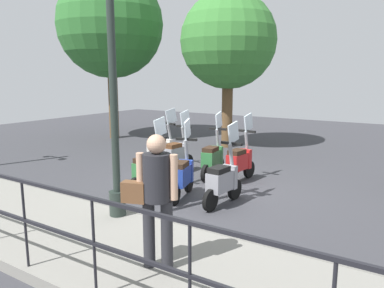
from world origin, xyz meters
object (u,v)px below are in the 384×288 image
(scooter_near_0, at_px, (223,180))
(scooter_far_1, at_px, (213,158))
(scooter_far_0, at_px, (240,161))
(lamp_post_near, at_px, (114,102))
(scooter_near_1, at_px, (182,174))
(tree_distant, at_px, (228,41))
(pedestrian_with_bag, at_px, (155,191))
(scooter_far_2, at_px, (177,154))
(scooter_near_2, at_px, (150,169))
(tree_large, at_px, (110,25))
(scooter_far_3, at_px, (161,149))

(scooter_near_0, height_order, scooter_far_1, same)
(scooter_far_0, bearing_deg, lamp_post_near, 175.58)
(scooter_far_0, bearing_deg, scooter_far_1, 99.22)
(scooter_near_1, relative_size, scooter_far_1, 1.00)
(lamp_post_near, height_order, scooter_far_0, lamp_post_near)
(tree_distant, xyz_separation_m, scooter_near_0, (-5.23, -2.62, -3.00))
(pedestrian_with_bag, xyz_separation_m, scooter_far_2, (4.17, 2.61, -0.60))
(pedestrian_with_bag, bearing_deg, scooter_far_0, -6.15)
(lamp_post_near, distance_m, tree_distant, 7.28)
(scooter_near_0, bearing_deg, scooter_far_1, 39.92)
(lamp_post_near, relative_size, scooter_near_2, 2.70)
(scooter_far_0, bearing_deg, scooter_near_2, 150.44)
(tree_large, distance_m, scooter_near_2, 8.12)
(scooter_far_2, xyz_separation_m, scooter_far_3, (0.28, 0.69, 0.00))
(tree_distant, xyz_separation_m, scooter_near_2, (-5.34, -0.98, -3.00))
(scooter_near_2, xyz_separation_m, scooter_far_3, (1.86, 1.11, 0.00))
(scooter_far_1, height_order, scooter_far_2, same)
(tree_large, relative_size, scooter_near_1, 4.02)
(tree_large, bearing_deg, scooter_far_0, -113.56)
(scooter_near_1, bearing_deg, scooter_near_2, 78.55)
(tree_distant, bearing_deg, scooter_far_0, -148.65)
(scooter_far_2, bearing_deg, lamp_post_near, -157.42)
(tree_distant, height_order, scooter_far_1, tree_distant)
(scooter_near_0, xyz_separation_m, scooter_far_1, (1.57, 1.10, 0.00))
(lamp_post_near, xyz_separation_m, scooter_far_2, (3.18, 1.04, -1.50))
(lamp_post_near, relative_size, scooter_near_0, 2.70)
(pedestrian_with_bag, relative_size, scooter_near_1, 1.03)
(tree_large, relative_size, scooter_far_3, 4.02)
(lamp_post_near, height_order, scooter_far_2, lamp_post_near)
(scooter_near_2, xyz_separation_m, scooter_far_2, (1.58, 0.42, 0.00))
(scooter_near_1, bearing_deg, tree_distant, 3.10)
(pedestrian_with_bag, xyz_separation_m, scooter_near_1, (2.64, 1.42, -0.60))
(scooter_far_0, bearing_deg, scooter_far_3, 92.33)
(scooter_near_0, bearing_deg, lamp_post_near, 154.18)
(tree_large, height_order, tree_distant, tree_large)
(tree_distant, distance_m, scooter_far_1, 4.97)
(scooter_near_1, relative_size, scooter_far_2, 1.00)
(lamp_post_near, relative_size, tree_distant, 0.82)
(tree_distant, bearing_deg, scooter_near_2, -169.57)
(tree_large, height_order, scooter_near_2, tree_large)
(tree_large, distance_m, scooter_near_1, 8.63)
(lamp_post_near, xyz_separation_m, tree_distant, (6.94, 1.60, 1.50))
(scooter_near_0, relative_size, scooter_far_0, 1.00)
(scooter_far_3, bearing_deg, scooter_near_1, -117.81)
(lamp_post_near, distance_m, pedestrian_with_bag, 2.06)
(pedestrian_with_bag, bearing_deg, tree_distant, 3.03)
(scooter_near_2, bearing_deg, tree_large, 55.11)
(scooter_near_2, bearing_deg, scooter_far_0, -30.12)
(pedestrian_with_bag, distance_m, scooter_far_1, 4.61)
(lamp_post_near, relative_size, tree_large, 0.67)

